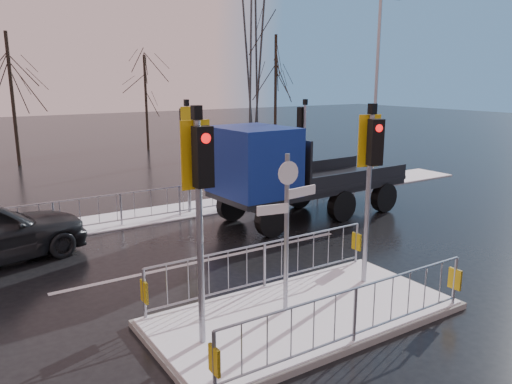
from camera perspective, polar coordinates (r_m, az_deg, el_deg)
ground at (r=10.08m, az=5.47°, el=-14.04°), size 120.00×120.00×0.00m
snow_verge at (r=17.21m, az=-12.53°, el=-2.71°), size 30.00×2.00×0.04m
lane_markings at (r=9.85m, az=6.71°, el=-14.73°), size 8.00×11.38×0.01m
traffic_island at (r=9.91m, az=5.43°, el=-12.02°), size 6.00×3.04×4.15m
far_kerb_fixtures at (r=16.61m, az=-11.14°, el=0.34°), size 18.00×0.65×3.83m
flatbed_truck at (r=15.80m, az=2.53°, el=2.32°), size 6.85×2.74×3.13m
tree_far_a at (r=29.24m, az=-26.32°, el=12.12°), size 3.75×3.75×7.08m
tree_far_b at (r=33.13m, az=-12.54°, el=11.94°), size 3.25×3.25×6.14m
tree_far_c at (r=34.21m, az=2.26°, el=13.87°), size 4.00×4.00×7.55m
street_lamp_right at (r=22.43m, az=13.74°, el=12.11°), size 1.25×0.18×8.00m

